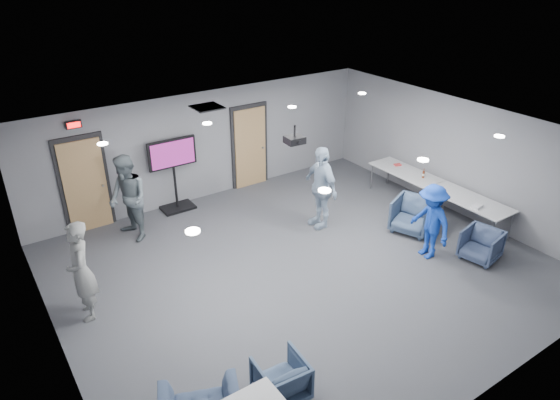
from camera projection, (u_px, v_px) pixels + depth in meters
floor at (302, 267)px, 9.95m from camera, size 9.00×9.00×0.00m
ceiling at (305, 139)px, 8.74m from camera, size 9.00×9.00×0.00m
wall_back at (207, 145)px, 12.30m from camera, size 9.00×0.02×2.70m
wall_front at (489, 327)px, 6.39m from camera, size 9.00×0.02×2.70m
wall_left at (49, 289)px, 7.09m from camera, size 0.02×8.00×2.70m
wall_right at (459, 157)px, 11.60m from camera, size 0.02×8.00×2.70m
door_left at (85, 185)px, 10.89m from camera, size 1.06×0.17×2.24m
door_right at (250, 147)px, 13.00m from camera, size 1.06×0.17×2.24m
exit_sign at (74, 125)px, 10.26m from camera, size 0.32×0.08×0.16m
hvac_diffuser at (207, 107)px, 10.56m from camera, size 0.60×0.60×0.03m
downlights at (305, 140)px, 8.74m from camera, size 6.18×3.78×0.02m
person_a at (81, 271)px, 8.26m from camera, size 0.53×0.72×1.80m
person_b at (128, 199)px, 10.55m from camera, size 0.87×1.03×1.91m
person_c at (321, 187)px, 11.07m from camera, size 0.55×1.15×1.90m
person_d at (431, 222)px, 9.99m from camera, size 0.75×1.11×1.60m
chair_right_b at (412, 215)px, 11.08m from camera, size 1.10×1.09×0.77m
chair_right_c at (481, 245)px, 10.09m from camera, size 0.84×0.82×0.65m
chair_front_a at (281, 378)px, 6.97m from camera, size 0.72×0.74×0.63m
table_right_a at (405, 173)px, 12.45m from camera, size 0.78×1.86×0.73m
table_right_b at (469, 201)px, 11.05m from camera, size 0.79×1.90×0.73m
bottle_right at (423, 174)px, 12.03m from camera, size 0.06×0.06×0.24m
snack_box at (398, 165)px, 12.75m from camera, size 0.20×0.15×0.04m
wrapper at (477, 206)px, 10.66m from camera, size 0.26×0.20×0.05m
tv_stand at (174, 170)px, 11.76m from camera, size 1.17×0.56×1.79m
projector at (295, 140)px, 9.58m from camera, size 0.37×0.35×0.36m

